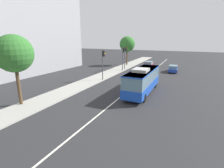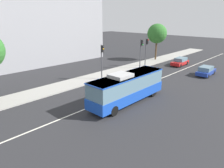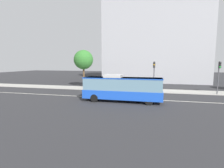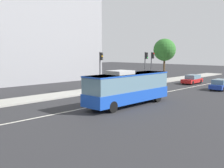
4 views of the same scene
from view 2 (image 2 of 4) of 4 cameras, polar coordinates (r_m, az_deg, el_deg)
The scene contains 11 objects.
ground_plane at distance 26.10m, azimuth 5.50°, elevation -1.80°, with size 160.00×160.00×0.00m, color #28282B.
sidewalk_kerb at distance 31.10m, azimuth -5.67°, elevation 1.65°, with size 80.00×3.66×0.14m, color #9E9B93.
lane_centre_line at distance 26.10m, azimuth 5.50°, elevation -1.78°, with size 76.00×0.16×0.01m, color silver.
transit_bus at distance 21.91m, azimuth 4.40°, elevation -0.72°, with size 10.01×2.53×3.46m.
sedan_blue at distance 35.87m, azimuth 24.84°, elevation 3.36°, with size 4.56×1.95×1.46m.
sedan_red at distance 41.62m, azimuth 18.55°, elevation 5.98°, with size 4.55×1.92×1.46m.
traffic_light_near_corner at distance 38.52m, azimuth 9.65°, elevation 10.04°, with size 0.33×0.62×5.20m.
traffic_light_mid_block at distance 36.71m, azimuth 8.18°, elevation 9.71°, with size 0.33×0.62×5.20m.
traffic_light_far_corner at distance 29.44m, azimuth -2.79°, elevation 7.77°, with size 0.34×0.62×5.20m.
street_tree_kerbside_left at distance 44.91m, azimuth 12.51°, elevation 13.61°, with size 4.05×4.05×7.64m.
office_block_background at distance 47.61m, azimuth -23.22°, elevation 20.51°, with size 26.76×18.03×23.80m.
Camera 2 is at (-19.47, -14.92, 8.93)m, focal length 32.63 mm.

